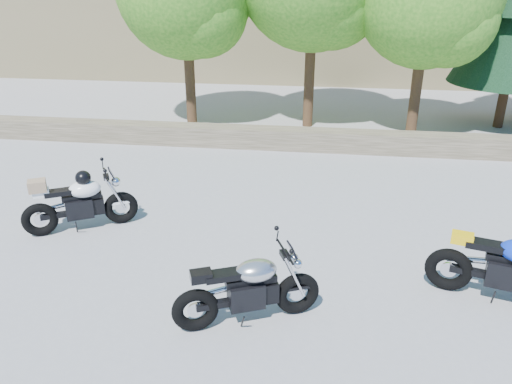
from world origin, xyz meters
TOP-DOWN VIEW (x-y plane):
  - ground at (0.00, 0.00)m, footprint 90.00×90.00m
  - stone_wall at (0.00, 5.50)m, footprint 22.00×0.55m
  - silver_bike at (0.42, -1.33)m, footprint 1.80×0.90m
  - white_bike at (-2.77, 0.73)m, footprint 1.74×1.04m
  - blue_bike at (3.74, -0.48)m, footprint 2.02×0.81m

SIDE VIEW (x-z plane):
  - ground at x=0.00m, z-range 0.00..0.00m
  - stone_wall at x=0.00m, z-range 0.00..0.50m
  - silver_bike at x=0.42m, z-range -0.01..0.94m
  - blue_bike at x=3.74m, z-range -0.01..1.02m
  - white_bike at x=-2.77m, z-range -0.01..1.04m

